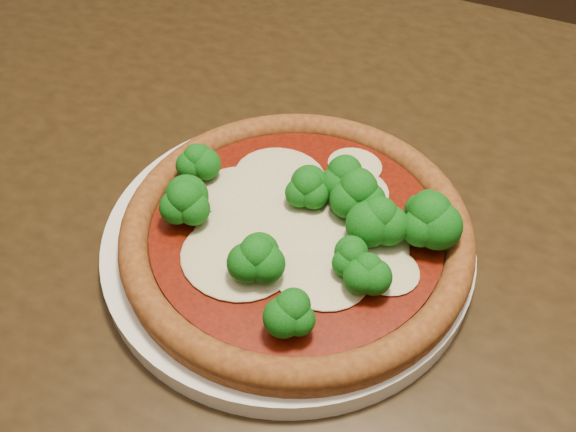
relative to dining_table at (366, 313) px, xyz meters
The scene contains 3 objects.
dining_table is the anchor object (origin of this frame).
plate 0.13m from the dining_table, 144.22° to the right, with size 0.29×0.29×0.02m, color silver.
pizza 0.15m from the dining_table, 137.12° to the right, with size 0.27×0.27×0.06m.
Camera 1 is at (0.11, -0.40, 1.15)m, focal length 40.00 mm.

